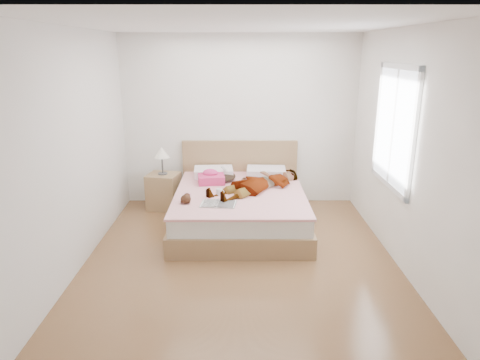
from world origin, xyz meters
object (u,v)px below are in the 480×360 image
at_px(woman, 259,181).
at_px(plush_toy, 186,198).
at_px(nightstand, 164,188).
at_px(magazine, 218,204).
at_px(coffee_mug, 219,192).
at_px(bed, 240,205).
at_px(towel, 211,178).
at_px(phone, 224,168).

bearing_deg(woman, plush_toy, -99.49).
relative_size(woman, nightstand, 1.63).
height_order(magazine, coffee_mug, coffee_mug).
relative_size(bed, magazine, 4.51).
height_order(towel, nightstand, nightstand).
bearing_deg(coffee_mug, woman, 29.06).
xyz_separation_m(woman, phone, (-0.50, 0.40, 0.07)).
xyz_separation_m(woman, plush_toy, (-0.94, -0.60, -0.05)).
distance_m(phone, nightstand, 1.01).
bearing_deg(woman, magazine, -80.85).
xyz_separation_m(phone, bed, (0.24, -0.45, -0.41)).
relative_size(plush_toy, nightstand, 0.21).
distance_m(phone, towel, 0.26).
height_order(woman, plush_toy, woman).
distance_m(phone, coffee_mug, 0.71).
bearing_deg(nightstand, woman, -21.50).
bearing_deg(plush_toy, towel, 72.62).
xyz_separation_m(bed, towel, (-0.42, 0.29, 0.31)).
relative_size(phone, plush_toy, 0.45).
bearing_deg(coffee_mug, nightstand, 136.15).
bearing_deg(coffee_mug, magazine, -89.54).
bearing_deg(bed, magazine, -114.06).
relative_size(magazine, coffee_mug, 3.95).
relative_size(magazine, plush_toy, 2.26).
xyz_separation_m(coffee_mug, nightstand, (-0.90, 0.86, -0.23)).
xyz_separation_m(towel, coffee_mug, (0.14, -0.54, -0.03)).
bearing_deg(magazine, woman, 51.21).
height_order(bed, plush_toy, bed).
bearing_deg(coffee_mug, phone, 87.14).
height_order(bed, towel, bed).
bearing_deg(coffee_mug, plush_toy, -143.18).
bearing_deg(bed, coffee_mug, -138.39).
height_order(woman, towel, woman).
bearing_deg(coffee_mug, towel, 104.72).
bearing_deg(woman, bed, -120.49).
bearing_deg(bed, woman, 11.57).
bearing_deg(woman, coffee_mug, -103.00).
height_order(phone, bed, bed).
distance_m(bed, towel, 0.60).
distance_m(woman, plush_toy, 1.12).
xyz_separation_m(woman, towel, (-0.68, 0.24, -0.03)).
distance_m(bed, nightstand, 1.32).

